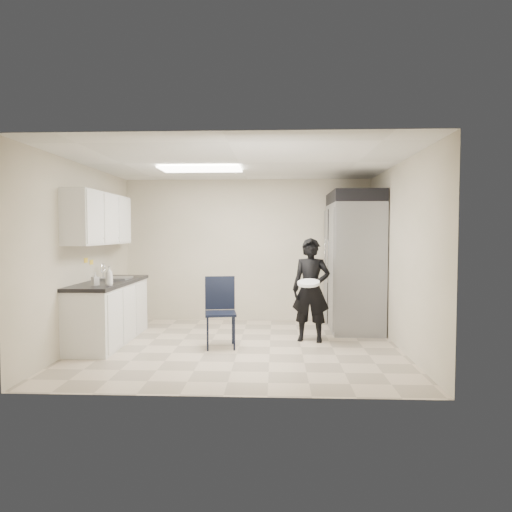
{
  "coord_description": "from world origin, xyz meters",
  "views": [
    {
      "loc": [
        0.52,
        -6.41,
        1.62
      ],
      "look_at": [
        0.23,
        0.2,
        1.28
      ],
      "focal_mm": 32.0,
      "sensor_mm": 36.0,
      "label": 1
    }
  ],
  "objects_px": {
    "commercial_fridge": "(354,267)",
    "folding_chair": "(220,314)",
    "lower_counter": "(109,313)",
    "man_tuxedo": "(311,290)"
  },
  "relations": [
    {
      "from": "lower_counter",
      "to": "commercial_fridge",
      "type": "distance_m",
      "value": 3.98
    },
    {
      "from": "lower_counter",
      "to": "folding_chair",
      "type": "height_order",
      "value": "folding_chair"
    },
    {
      "from": "commercial_fridge",
      "to": "man_tuxedo",
      "type": "xyz_separation_m",
      "value": [
        -0.78,
        -0.9,
        -0.28
      ]
    },
    {
      "from": "folding_chair",
      "to": "man_tuxedo",
      "type": "xyz_separation_m",
      "value": [
        1.3,
        0.44,
        0.29
      ]
    },
    {
      "from": "lower_counter",
      "to": "folding_chair",
      "type": "relative_size",
      "value": 1.97
    },
    {
      "from": "lower_counter",
      "to": "folding_chair",
      "type": "xyz_separation_m",
      "value": [
        1.69,
        -0.26,
        0.05
      ]
    },
    {
      "from": "man_tuxedo",
      "to": "folding_chair",
      "type": "bearing_deg",
      "value": -148.91
    },
    {
      "from": "commercial_fridge",
      "to": "lower_counter",
      "type": "bearing_deg",
      "value": -164.12
    },
    {
      "from": "commercial_fridge",
      "to": "folding_chair",
      "type": "distance_m",
      "value": 2.54
    },
    {
      "from": "commercial_fridge",
      "to": "folding_chair",
      "type": "bearing_deg",
      "value": -147.37
    }
  ]
}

